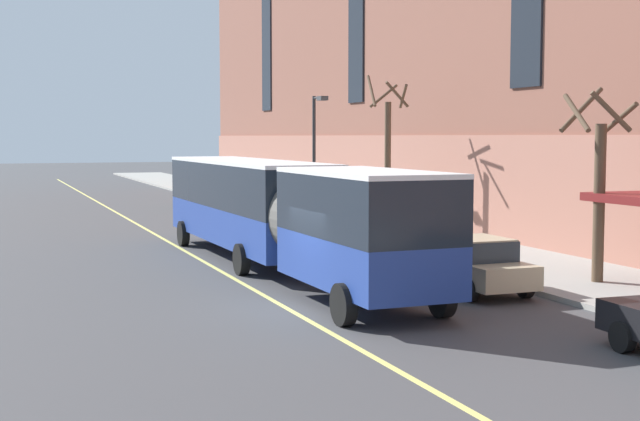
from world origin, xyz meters
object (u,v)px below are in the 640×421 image
(parked_car_champagne_2, at_px, (474,265))
(fire_hydrant, at_px, (372,233))
(city_bus, at_px, (278,208))
(parked_car_champagne_0, at_px, (362,233))
(street_tree_far_uptown, at_px, (388,153))
(street_tree_mid_block, at_px, (598,182))
(street_lamp, at_px, (316,145))
(parked_car_green_5, at_px, (211,195))
(parked_car_green_6, at_px, (290,216))

(parked_car_champagne_2, height_order, fire_hydrant, parked_car_champagne_2)
(city_bus, relative_size, fire_hydrant, 27.08)
(parked_car_champagne_0, height_order, street_tree_far_uptown, street_tree_far_uptown)
(street_tree_mid_block, bearing_deg, street_tree_far_uptown, 89.90)
(city_bus, height_order, street_lamp, street_lamp)
(city_bus, distance_m, parked_car_champagne_0, 5.24)
(street_tree_mid_block, xyz_separation_m, fire_hydrant, (-1.97, 11.44, -2.55))
(parked_car_green_5, distance_m, street_lamp, 13.92)
(street_tree_mid_block, bearing_deg, city_bus, 142.22)
(parked_car_green_5, distance_m, parked_car_green_6, 15.14)
(city_bus, height_order, parked_car_champagne_0, city_bus)
(parked_car_green_6, bearing_deg, parked_car_champagne_2, -90.31)
(street_lamp, bearing_deg, parked_car_green_5, 97.59)
(parked_car_champagne_2, distance_m, street_lamp, 18.12)
(city_bus, relative_size, street_tree_mid_block, 3.44)
(street_tree_far_uptown, relative_size, street_lamp, 1.13)
(parked_car_champagne_2, distance_m, parked_car_green_6, 16.03)
(parked_car_champagne_2, distance_m, parked_car_green_5, 31.17)
(parked_car_champagne_0, xyz_separation_m, street_tree_mid_block, (3.55, -8.88, 2.26))
(street_lamp, bearing_deg, street_tree_mid_block, -84.14)
(parked_car_green_5, xyz_separation_m, street_tree_far_uptown, (3.68, -17.33, 2.83))
(parked_car_champagne_0, relative_size, street_tree_far_uptown, 0.68)
(street_tree_mid_block, bearing_deg, parked_car_green_5, 96.60)
(parked_car_green_6, bearing_deg, fire_hydrant, -70.76)
(parked_car_champagne_0, height_order, fire_hydrant, parked_car_champagne_0)
(parked_car_champagne_0, bearing_deg, parked_car_champagne_2, -91.80)
(city_bus, xyz_separation_m, parked_car_champagne_0, (4.20, 2.87, -1.26))
(parked_car_green_6, bearing_deg, street_tree_far_uptown, -30.36)
(city_bus, height_order, parked_car_champagne_2, city_bus)
(street_tree_far_uptown, bearing_deg, parked_car_champagne_0, -123.44)
(parked_car_green_5, bearing_deg, street_tree_mid_block, -83.40)
(street_tree_mid_block, distance_m, street_tree_far_uptown, 14.29)
(parked_car_champagne_0, distance_m, street_lamp, 9.96)
(parked_car_champagne_2, xyz_separation_m, parked_car_green_5, (0.15, 31.17, 0.00))
(fire_hydrant, bearing_deg, city_bus, -136.75)
(city_bus, relative_size, parked_car_champagne_2, 4.56)
(parked_car_champagne_2, relative_size, parked_car_green_6, 0.95)
(parked_car_champagne_0, bearing_deg, city_bus, -145.67)
(parked_car_champagne_2, height_order, street_tree_far_uptown, street_tree_far_uptown)
(street_tree_mid_block, bearing_deg, parked_car_green_6, 102.73)
(street_tree_mid_block, relative_size, street_lamp, 0.93)
(city_bus, distance_m, street_tree_far_uptown, 11.46)
(city_bus, bearing_deg, street_tree_far_uptown, 46.80)
(parked_car_green_5, distance_m, fire_hydrant, 20.24)
(street_lamp, bearing_deg, street_tree_far_uptown, -64.10)
(parked_car_green_6, xyz_separation_m, street_tree_mid_block, (3.72, -16.48, 2.26))
(parked_car_green_5, distance_m, street_tree_mid_block, 31.91)
(street_lamp, bearing_deg, parked_car_green_6, -137.53)
(parked_car_green_6, relative_size, street_tree_mid_block, 0.79)
(parked_car_green_5, xyz_separation_m, street_lamp, (1.79, -13.44, 3.16))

